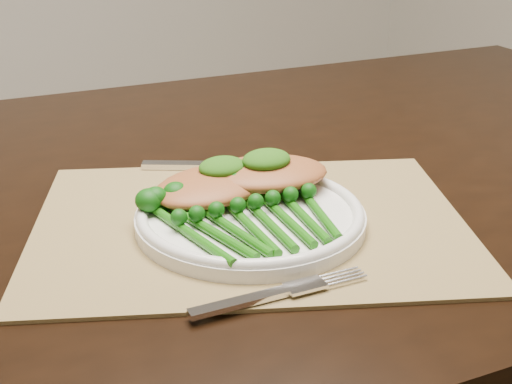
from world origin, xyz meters
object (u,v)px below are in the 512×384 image
placemat (250,224)px  broccolini_bundle (255,220)px  chicken_fillet_left (213,185)px  dinner_plate (250,215)px

placemat → broccolini_bundle: 0.04m
chicken_fillet_left → broccolini_bundle: chicken_fillet_left is taller
placemat → broccolini_bundle: bearing=-86.2°
chicken_fillet_left → dinner_plate: bearing=-83.2°
chicken_fillet_left → broccolini_bundle: size_ratio=0.73×
placemat → dinner_plate: 0.01m
placemat → dinner_plate: (-0.00, -0.01, 0.01)m
placemat → broccolini_bundle: broccolini_bundle is taller
chicken_fillet_left → placemat: bearing=-77.7°
dinner_plate → broccolini_bundle: bearing=-109.4°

